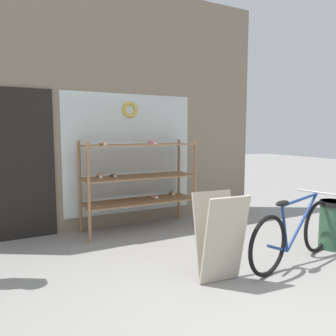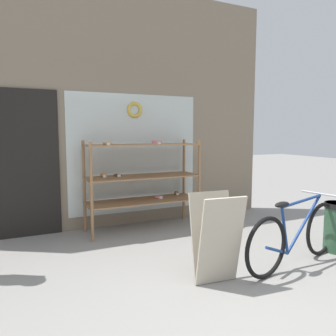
{
  "view_description": "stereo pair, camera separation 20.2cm",
  "coord_description": "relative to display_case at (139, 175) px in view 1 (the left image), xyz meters",
  "views": [
    {
      "loc": [
        -1.73,
        -1.95,
        1.5
      ],
      "look_at": [
        0.1,
        1.5,
        1.07
      ],
      "focal_mm": 35.0,
      "sensor_mm": 36.0,
      "label": 1
    },
    {
      "loc": [
        -1.55,
        -2.04,
        1.5
      ],
      "look_at": [
        0.1,
        1.5,
        1.07
      ],
      "focal_mm": 35.0,
      "sensor_mm": 36.0,
      "label": 2
    }
  ],
  "objects": [
    {
      "name": "display_case",
      "position": [
        0.0,
        0.0,
        0.0
      ],
      "size": [
        1.73,
        0.57,
        1.38
      ],
      "color": "#8E6642",
      "rests_on": "ground_plane"
    },
    {
      "name": "storefront_facade",
      "position": [
        -0.23,
        0.42,
        0.98
      ],
      "size": [
        5.22,
        0.13,
        3.76
      ],
      "color": "gray",
      "rests_on": "ground_plane"
    },
    {
      "name": "trash_bin",
      "position": [
        1.89,
        -1.93,
        -0.5
      ],
      "size": [
        0.34,
        0.34,
        0.62
      ],
      "color": "#2D5138",
      "rests_on": "ground_plane"
    },
    {
      "name": "ground_plane",
      "position": [
        -0.2,
        -2.62,
        -0.84
      ],
      "size": [
        30.0,
        30.0,
        0.0
      ],
      "primitive_type": "plane",
      "color": "gray"
    },
    {
      "name": "sandwich_board",
      "position": [
        0.02,
        -2.01,
        -0.39
      ],
      "size": [
        0.48,
        0.42,
        0.89
      ],
      "rotation": [
        0.0,
        0.0,
        -0.09
      ],
      "color": "#B2A893",
      "rests_on": "ground_plane"
    },
    {
      "name": "bicycle",
      "position": [
        1.06,
        -2.04,
        -0.49
      ],
      "size": [
        1.71,
        0.52,
        0.78
      ],
      "rotation": [
        0.0,
        0.0,
        0.21
      ],
      "color": "black",
      "rests_on": "ground_plane"
    }
  ]
}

